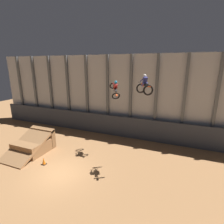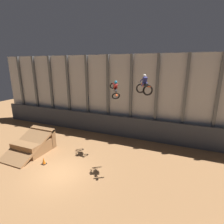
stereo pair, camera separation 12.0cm
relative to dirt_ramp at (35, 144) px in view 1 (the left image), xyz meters
The scene contains 7 objects.
ground_plane 5.15m from the dirt_ramp, 25.19° to the right, with size 60.00×60.00×0.00m, color #996B42.
arena_back_wall 9.38m from the dirt_ramp, 57.32° to the left, with size 32.00×0.40×9.14m.
lower_barrier 7.95m from the dirt_ramp, 54.46° to the left, with size 31.36×0.20×2.39m.
dirt_ramp is the anchor object (origin of this frame).
rider_bike_left_air 9.35m from the dirt_ramp, 23.31° to the left, with size 1.51×1.80×1.70m.
rider_bike_right_air 11.75m from the dirt_ramp, ahead, with size 1.46×1.68×1.46m.
traffic_cone_near_ramp 3.05m from the dirt_ramp, 31.83° to the right, with size 0.36×0.36×0.58m.
Camera 1 is at (8.12, -9.22, 8.05)m, focal length 28.00 mm.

